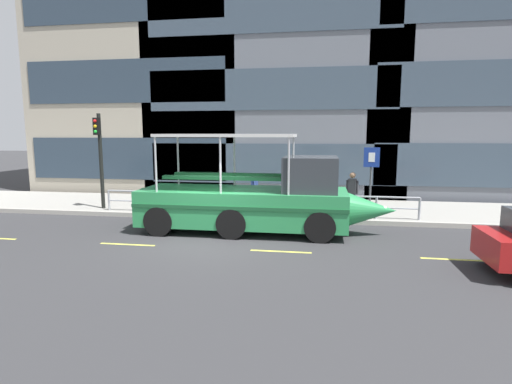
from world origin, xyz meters
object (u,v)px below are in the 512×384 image
Objects in this scene: pedestrian_mid_left at (254,188)px; pedestrian_near_bow at (352,189)px; duck_tour_boat at (258,200)px; traffic_light_pole at (100,152)px; parking_sign at (371,170)px.

pedestrian_near_bow is at bearing -8.53° from pedestrian_mid_left.
pedestrian_mid_left is at bearing 171.47° from pedestrian_near_bow.
duck_tour_boat is at bearing -78.38° from pedestrian_mid_left.
pedestrian_mid_left is at bearing 7.82° from traffic_light_pole.
parking_sign is at bearing 0.40° from traffic_light_pole.
parking_sign is 4.84m from duck_tour_boat.
traffic_light_pole is 2.65× the size of pedestrian_mid_left.
pedestrian_near_bow is at bearing 162.36° from parking_sign.
parking_sign reaches higher than pedestrian_near_bow.
traffic_light_pole is 10.77m from pedestrian_near_bow.
traffic_light_pole is at bearing -179.60° from parking_sign.
pedestrian_near_bow is 1.11× the size of pedestrian_mid_left.
duck_tour_boat is 5.21× the size of pedestrian_near_bow.
parking_sign is 4.90m from pedestrian_mid_left.
duck_tour_boat reaches higher than pedestrian_mid_left.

